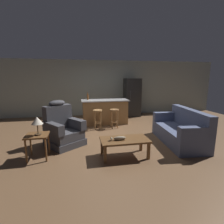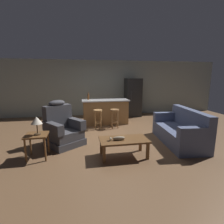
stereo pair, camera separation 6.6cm
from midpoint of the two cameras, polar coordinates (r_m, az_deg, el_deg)
The scene contains 13 objects.
ground_plane at distance 5.69m, azimuth -0.49°, elevation -7.24°, with size 12.00×12.00×0.00m.
back_wall at distance 8.50m, azimuth -4.47°, elevation 7.81°, with size 12.00×0.05×2.60m.
coffee_table at distance 4.06m, azimuth 3.65°, elevation -9.52°, with size 1.10×0.60×0.42m.
fish_figurine at distance 3.94m, azimuth 1.54°, elevation -8.62°, with size 0.34×0.10×0.10m.
couch at distance 5.25m, azimuth 21.14°, elevation -5.71°, with size 1.02×1.97×0.94m.
recliner_near_lamp at distance 4.92m, azimuth -16.14°, elevation -5.49°, with size 1.17×1.17×1.20m.
end_table at distance 4.27m, azimuth -23.62°, elevation -8.02°, with size 0.48×0.48×0.56m.
table_lamp at distance 4.12m, azimuth -23.69°, elevation -2.82°, with size 0.24×0.24×0.41m.
kitchen_island at distance 6.86m, azimuth -2.60°, elevation 0.09°, with size 1.80×0.70×0.95m.
bar_stool_left at distance 6.20m, azimuth -5.05°, elevation -1.20°, with size 0.32×0.32×0.68m.
bar_stool_right at distance 6.29m, azimuth 0.47°, elevation -0.97°, with size 0.32×0.32×0.68m.
refrigerator at distance 8.29m, azimuth 6.35°, elevation 4.77°, with size 0.70×0.69×1.76m.
bottle_tall_green at distance 6.84m, azimuth -8.19°, elevation 4.91°, with size 0.07×0.07×0.30m.
Camera 1 is at (-1.04, -5.30, 1.80)m, focal length 28.00 mm.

